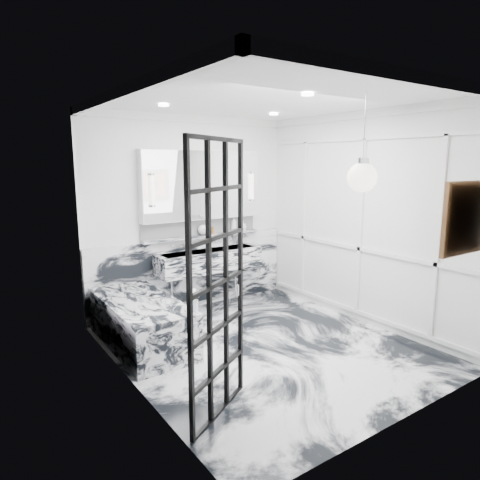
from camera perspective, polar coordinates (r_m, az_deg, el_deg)
floor at (r=5.21m, az=3.45°, el=-14.01°), size 3.60×3.60×0.00m
ceiling at (r=4.79m, az=3.82°, el=18.15°), size 3.60×3.60×0.00m
wall_back at (r=6.31m, az=-6.54°, el=3.47°), size 3.60×0.00×3.60m
wall_front at (r=3.59m, az=21.65°, el=-2.39°), size 3.60×0.00×3.60m
wall_left at (r=4.03m, az=-14.57°, el=-0.66°), size 0.00×3.60×3.60m
wall_right at (r=5.92m, az=15.92°, el=2.70°), size 0.00×3.60×3.60m
marble_clad_back at (r=6.45m, az=-6.27°, el=-4.30°), size 3.18×0.05×1.05m
marble_clad_left at (r=4.05m, az=-14.33°, el=-1.47°), size 0.02×3.56×2.68m
panel_molding at (r=5.92m, az=15.75°, el=1.72°), size 0.03×3.40×2.30m
soap_bottle_a at (r=6.61m, az=-0.83°, el=2.16°), size 0.10×0.10×0.23m
soap_bottle_b at (r=6.70m, az=0.36°, el=1.97°), size 0.07×0.07×0.16m
soap_bottle_c at (r=6.71m, az=0.36°, el=1.92°), size 0.13×0.13×0.15m
face_pot at (r=6.33m, az=-4.97°, el=1.37°), size 0.15×0.15×0.15m
amber_bottle at (r=6.42m, az=-3.62°, el=1.29°), size 0.04×0.04×0.10m
flower_vase at (r=4.73m, az=-6.05°, el=-8.67°), size 0.08×0.08×0.12m
crittall_door at (r=3.54m, az=-2.97°, el=-5.80°), size 0.78×0.48×2.32m
artwork at (r=4.29m, az=27.76°, el=2.61°), size 0.56×0.05×0.56m
pendant_light at (r=3.95m, az=15.99°, el=8.01°), size 0.26×0.26×0.26m
trough_sink at (r=6.28m, az=-4.15°, el=-2.72°), size 1.60×0.45×0.30m
ledge at (r=6.36m, az=-4.95°, el=0.54°), size 1.90×0.14×0.04m
subway_tile at (r=6.39m, az=-5.24°, el=1.81°), size 1.90×0.03×0.23m
mirror_cabinet at (r=6.28m, az=-5.07°, el=7.31°), size 1.90×0.16×1.00m
sconce_left at (r=5.83m, az=-11.67°, el=6.52°), size 0.07×0.07×0.40m
sconce_right at (r=6.64m, az=1.55°, el=7.17°), size 0.07×0.07×0.40m
bathtub at (r=5.29m, az=-13.02°, el=-10.65°), size 0.75×1.65×0.55m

